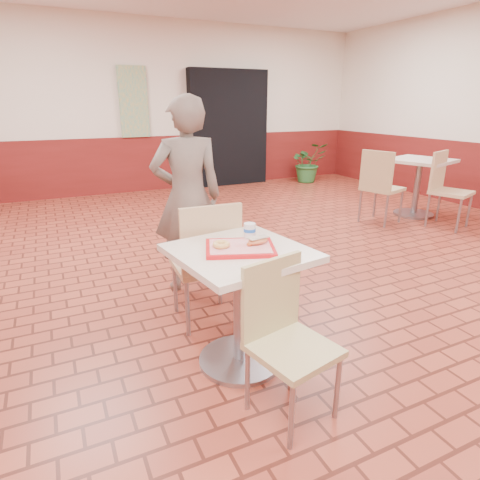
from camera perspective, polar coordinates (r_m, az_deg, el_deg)
name	(u,v)px	position (r m, az deg, el deg)	size (l,w,h in m)	color
room_shell	(339,115)	(3.36, 13.87, 16.84)	(8.01, 10.01, 3.01)	maroon
wainscot_band	(329,237)	(3.53, 12.60, 0.43)	(8.00, 10.00, 1.00)	#5F1512
corridor_doorway	(229,129)	(8.21, -1.64, 15.52)	(1.60, 0.22, 2.20)	black
promo_poster	(134,102)	(7.71, -14.89, 18.43)	(0.50, 0.03, 1.20)	gray
main_table	(240,289)	(2.46, 0.00, -6.93)	(0.73, 0.73, 0.78)	beige
chair_main_front	(284,332)	(2.14, 6.33, -12.82)	(0.46, 0.46, 0.84)	tan
chair_main_back	(207,258)	(2.90, -4.71, -2.63)	(0.46, 0.46, 0.95)	tan
customer	(187,197)	(3.45, -7.48, 6.04)	(0.61, 0.40, 1.66)	#685B51
serving_tray	(240,248)	(2.35, 0.00, -1.10)	(0.40, 0.31, 0.02)	#B90D13
ring_donut	(221,244)	(2.32, -2.68, -0.63)	(0.10, 0.10, 0.03)	#D9A14F
long_john_donut	(257,241)	(2.37, 2.49, -0.12)	(0.15, 0.09, 0.04)	#CA683B
paper_cup	(250,231)	(2.47, 1.38, 1.36)	(0.07, 0.07, 0.09)	silver
second_table	(418,178)	(6.44, 24.04, 8.09)	(0.78, 0.78, 0.83)	beige
chair_second_left	(380,183)	(5.79, 19.27, 7.62)	(0.58, 0.58, 1.00)	tan
chair_second_front	(446,185)	(6.03, 27.22, 6.94)	(0.58, 0.58, 0.99)	tan
potted_plant	(308,162)	(8.64, 9.67, 10.81)	(0.73, 0.63, 0.81)	#27632B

